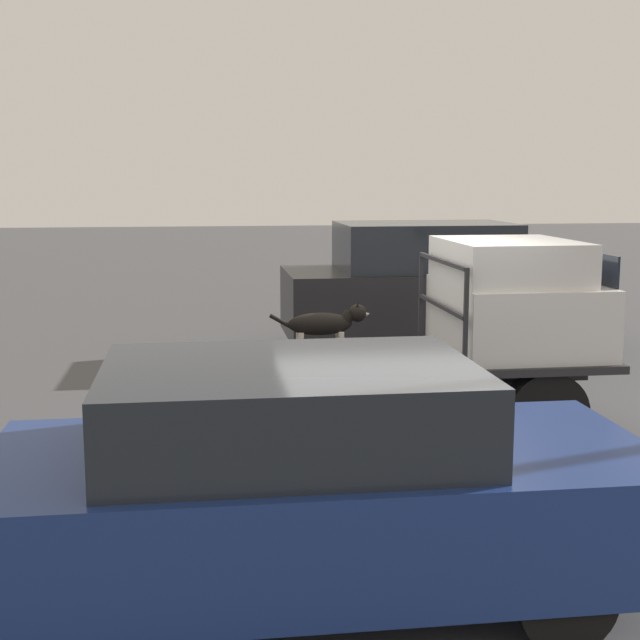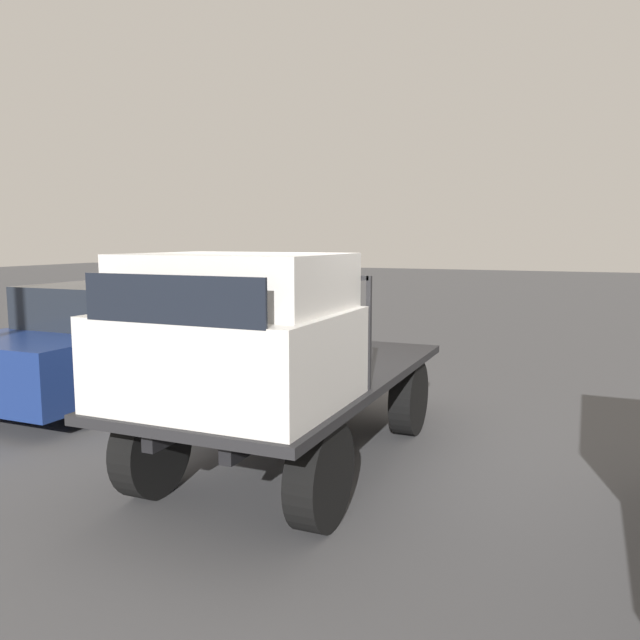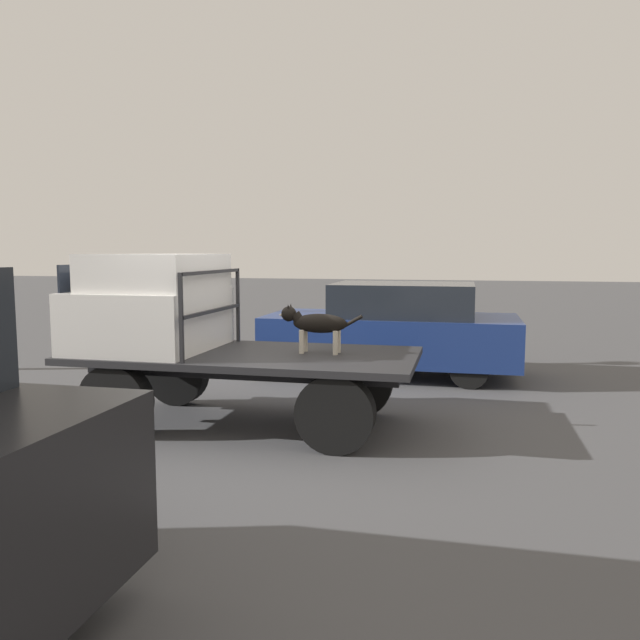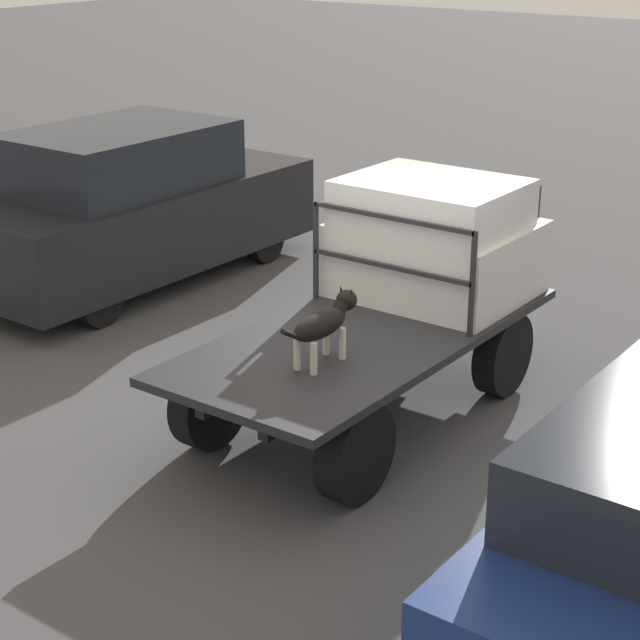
# 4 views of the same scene
# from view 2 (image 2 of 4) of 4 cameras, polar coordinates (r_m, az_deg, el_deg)

# --- Properties ---
(ground_plane) EXTENTS (80.00, 80.00, 0.00)m
(ground_plane) POSITION_cam_2_polar(r_m,az_deg,el_deg) (6.32, -1.99, -12.65)
(ground_plane) COLOR #474749
(flatbed_truck) EXTENTS (4.07, 1.87, 0.89)m
(flatbed_truck) POSITION_cam_2_polar(r_m,az_deg,el_deg) (6.13, -2.01, -7.09)
(flatbed_truck) COLOR black
(flatbed_truck) RESTS_ON ground
(truck_cab) EXTENTS (1.51, 1.75, 1.17)m
(truck_cab) POSITION_cam_2_polar(r_m,az_deg,el_deg) (4.94, -7.97, -1.13)
(truck_cab) COLOR silver
(truck_cab) RESTS_ON flatbed_truck
(truck_headboard) EXTENTS (0.04, 1.75, 0.97)m
(truck_headboard) POSITION_cam_2_polar(r_m,az_deg,el_deg) (5.61, -3.81, 0.82)
(truck_headboard) COLOR #232326
(truck_headboard) RESTS_ON flatbed_truck
(dog) EXTENTS (1.02, 0.23, 0.59)m
(dog) POSITION_cam_2_polar(r_m,az_deg,el_deg) (6.80, -0.23, -0.40)
(dog) COLOR beige
(dog) RESTS_ON flatbed_truck
(parked_sedan) EXTENTS (4.19, 1.86, 1.56)m
(parked_sedan) POSITION_cam_2_polar(r_m,az_deg,el_deg) (9.16, -18.34, -1.64)
(parked_sedan) COLOR black
(parked_sedan) RESTS_ON ground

